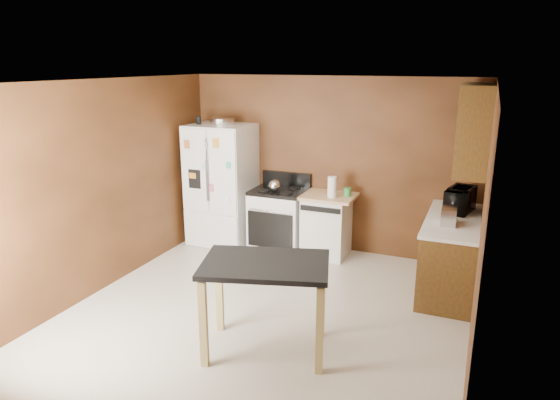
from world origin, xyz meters
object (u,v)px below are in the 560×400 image
Objects in this scene: roasting_pan at (222,121)px; microwave at (460,201)px; island at (265,277)px; pen_cup at (199,120)px; green_canister at (347,192)px; refrigerator at (222,185)px; dishwasher at (326,224)px; toaster at (449,216)px; kettle at (274,186)px; gas_range at (279,218)px; paper_towel at (332,187)px.

microwave is at bearing -2.56° from roasting_pan.
island is (-1.54, -2.41, -0.27)m from microwave.
pen_cup is 0.97× the size of green_canister.
refrigerator is 1.69m from dishwasher.
roasting_pan is at bearing 165.07° from toaster.
kettle reaches higher than island.
pen_cup is 1.48m from kettle.
refrigerator reaches higher than toaster.
microwave reaches higher than island.
kettle is 0.65× the size of toaster.
gas_range is (0.90, -0.00, -1.38)m from roasting_pan.
paper_towel is at bearing -45.41° from dishwasher.
gas_range reaches higher than island.
kettle is (1.20, 0.00, -0.87)m from pen_cup.
pen_cup is 0.09× the size of island.
dishwasher is at bearing -171.61° from green_canister.
gas_range is at bearing -178.06° from dishwasher.
roasting_pan is 0.33× the size of gas_range.
green_canister is 0.13× the size of dishwasher.
gas_range is at bearing -176.26° from green_canister.
kettle is at bearing 0.04° from pen_cup.
green_canister is 1.60m from toaster.
refrigerator is (-1.73, 0.01, -0.13)m from paper_towel.
kettle is 2.49m from microwave.
microwave is at bearing -0.11° from pen_cup.
kettle is 0.35× the size of microwave.
refrigerator reaches higher than gas_range.
toaster is 1.91m from dishwasher.
pen_cup is 0.10× the size of gas_range.
island is (0.95, -2.41, -0.22)m from kettle.
microwave is at bearing -3.46° from gas_range.
toaster reaches higher than kettle.
toaster is 3.37m from refrigerator.
paper_towel is 0.58× the size of microwave.
kettle is 0.61× the size of paper_towel.
paper_towel is (0.83, 0.07, 0.05)m from kettle.
kettle reaches higher than dishwasher.
refrigerator is 1.64× the size of gas_range.
paper_towel is at bearing -5.18° from gas_range.
toaster is 2.35m from island.
microwave is at bearing -5.67° from dishwasher.
dishwasher is at bearing 4.93° from pen_cup.
toaster is at bearing -12.46° from roasting_pan.
roasting_pan is at bearing -178.07° from green_canister.
paper_towel is 0.24m from green_canister.
gas_range is at bearing -0.07° from roasting_pan.
pen_cup is 2.19m from paper_towel.
green_canister is 0.11× the size of gas_range.
green_canister is at bearing 8.39° from dishwasher.
gas_range is (1.21, 0.14, -1.40)m from pen_cup.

